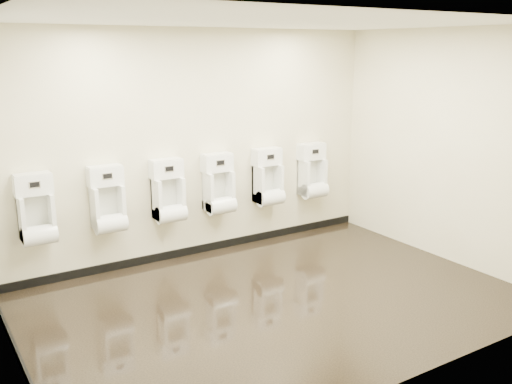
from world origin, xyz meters
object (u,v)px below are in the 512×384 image
at_px(urinal_1, 108,204).
at_px(urinal_2, 169,196).
at_px(urinal_3, 219,188).
at_px(urinal_4, 268,181).
at_px(urinal_5, 312,175).
at_px(urinal_0, 37,215).

distance_m(urinal_1, urinal_2, 0.74).
bearing_deg(urinal_3, urinal_4, 0.00).
xyz_separation_m(urinal_4, urinal_5, (0.74, 0.00, 0.00)).
height_order(urinal_0, urinal_1, same).
distance_m(urinal_1, urinal_3, 1.42).
bearing_deg(urinal_4, urinal_1, 180.00).
relative_size(urinal_4, urinal_5, 1.00).
xyz_separation_m(urinal_0, urinal_1, (0.77, 0.00, 0.00)).
height_order(urinal_2, urinal_5, same).
distance_m(urinal_2, urinal_5, 2.16).
bearing_deg(urinal_3, urinal_1, 180.00).
relative_size(urinal_0, urinal_5, 1.00).
bearing_deg(urinal_1, urinal_5, 0.00).
relative_size(urinal_3, urinal_5, 1.00).
bearing_deg(urinal_3, urinal_5, 0.00).
relative_size(urinal_0, urinal_1, 1.00).
height_order(urinal_2, urinal_4, same).
distance_m(urinal_1, urinal_4, 2.17).
bearing_deg(urinal_1, urinal_2, 0.00).
bearing_deg(urinal_2, urinal_3, 0.00).
distance_m(urinal_2, urinal_3, 0.68).
bearing_deg(urinal_5, urinal_4, 180.00).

